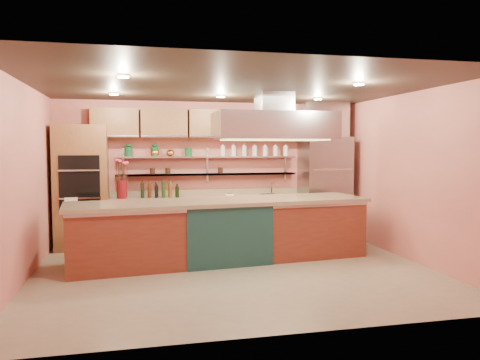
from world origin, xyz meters
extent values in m
cube|color=gray|center=(0.00, 0.00, -0.01)|extent=(6.00, 5.00, 0.02)
cube|color=black|center=(0.00, 0.00, 2.80)|extent=(6.00, 5.00, 0.02)
cube|color=#CB6D60|center=(0.00, 2.50, 1.40)|extent=(6.00, 0.04, 2.80)
cube|color=#CB6D60|center=(0.00, -2.50, 1.40)|extent=(6.00, 0.04, 2.80)
cube|color=#CB6D60|center=(-3.00, 0.00, 1.40)|extent=(0.04, 5.00, 2.80)
cube|color=#CB6D60|center=(3.00, 0.00, 1.40)|extent=(0.04, 5.00, 2.80)
cube|color=brown|center=(-2.45, 2.18, 1.15)|extent=(0.95, 0.64, 2.30)
cube|color=gray|center=(2.35, 2.14, 1.05)|extent=(0.95, 0.72, 2.10)
cube|color=tan|center=(-0.05, 2.20, 0.47)|extent=(3.84, 0.64, 0.93)
cube|color=#ACAFB3|center=(-0.05, 2.37, 1.35)|extent=(3.60, 0.26, 0.03)
cube|color=#ACAFB3|center=(-0.05, 2.37, 1.70)|extent=(3.60, 0.26, 0.03)
cube|color=brown|center=(0.00, 2.32, 2.35)|extent=(4.60, 0.36, 0.55)
cube|color=#ACAFB3|center=(0.82, 0.70, 2.25)|extent=(2.00, 1.00, 0.45)
cube|color=#FFE5A5|center=(0.00, 0.20, 2.77)|extent=(4.00, 2.80, 0.02)
cube|color=brown|center=(-0.08, 0.70, 0.51)|extent=(4.97, 1.54, 1.02)
cylinder|color=#5F0E13|center=(-1.72, 2.15, 1.10)|extent=(0.25, 0.25, 0.34)
cube|color=black|center=(-1.02, 2.15, 1.05)|extent=(0.80, 0.37, 0.25)
cube|color=silver|center=(0.34, 2.15, 0.97)|extent=(0.16, 0.12, 0.08)
cylinder|color=silver|center=(1.24, 2.25, 1.05)|extent=(0.04, 0.04, 0.23)
ellipsoid|color=orange|center=(-0.80, 2.37, 1.78)|extent=(0.20, 0.20, 0.13)
cylinder|color=#0F4621|center=(-0.44, 2.37, 1.80)|extent=(0.17, 0.17, 0.17)
camera|label=1|loc=(-1.47, -6.89, 1.89)|focal=35.00mm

